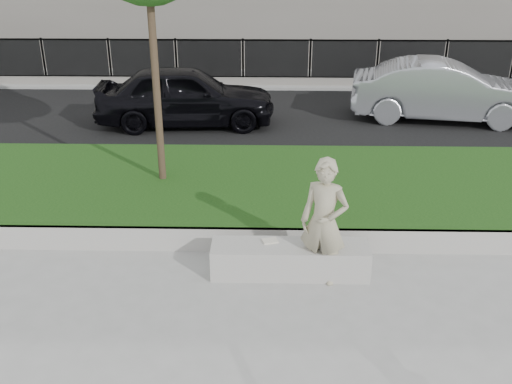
{
  "coord_description": "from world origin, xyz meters",
  "views": [
    {
      "loc": [
        0.25,
        -6.83,
        4.5
      ],
      "look_at": [
        0.07,
        1.2,
        0.95
      ],
      "focal_mm": 40.0,
      "sensor_mm": 36.0,
      "label": 1
    }
  ],
  "objects_px": {
    "stone_bench": "(290,259)",
    "car_dark": "(186,96)",
    "book": "(270,241)",
    "man": "(324,222)",
    "car_silver": "(443,91)"
  },
  "relations": [
    {
      "from": "stone_bench",
      "to": "car_dark",
      "type": "relative_size",
      "value": 0.5
    },
    {
      "from": "stone_bench",
      "to": "book",
      "type": "xyz_separation_m",
      "value": [
        -0.29,
        0.1,
        0.25
      ]
    },
    {
      "from": "man",
      "to": "book",
      "type": "xyz_separation_m",
      "value": [
        -0.75,
        0.25,
        -0.44
      ]
    },
    {
      "from": "book",
      "to": "car_dark",
      "type": "height_order",
      "value": "car_dark"
    },
    {
      "from": "stone_bench",
      "to": "man",
      "type": "distance_m",
      "value": 0.84
    },
    {
      "from": "book",
      "to": "car_dark",
      "type": "distance_m",
      "value": 7.5
    },
    {
      "from": "man",
      "to": "car_silver",
      "type": "relative_size",
      "value": 0.38
    },
    {
      "from": "man",
      "to": "book",
      "type": "bearing_deg",
      "value": -176.16
    },
    {
      "from": "stone_bench",
      "to": "book",
      "type": "bearing_deg",
      "value": 160.35
    },
    {
      "from": "car_dark",
      "to": "car_silver",
      "type": "bearing_deg",
      "value": -88.73
    },
    {
      "from": "man",
      "to": "car_silver",
      "type": "distance_m",
      "value": 8.91
    },
    {
      "from": "stone_bench",
      "to": "man",
      "type": "xyz_separation_m",
      "value": [
        0.45,
        -0.15,
        0.69
      ]
    },
    {
      "from": "book",
      "to": "car_silver",
      "type": "height_order",
      "value": "car_silver"
    },
    {
      "from": "stone_bench",
      "to": "book",
      "type": "distance_m",
      "value": 0.4
    },
    {
      "from": "stone_bench",
      "to": "car_dark",
      "type": "xyz_separation_m",
      "value": [
        -2.49,
        7.27,
        0.59
      ]
    }
  ]
}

